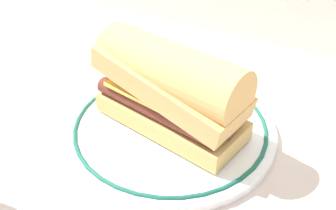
# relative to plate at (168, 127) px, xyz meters

# --- Properties ---
(ground_plane) EXTENTS (1.50, 1.50, 0.00)m
(ground_plane) POSITION_rel_plate_xyz_m (0.00, -0.03, -0.01)
(ground_plane) COLOR beige
(plate) EXTENTS (0.29, 0.29, 0.01)m
(plate) POSITION_rel_plate_xyz_m (0.00, 0.00, 0.00)
(plate) COLOR white
(plate) RESTS_ON ground_plane
(sausage_sandwich) EXTENTS (0.22, 0.12, 0.12)m
(sausage_sandwich) POSITION_rel_plate_xyz_m (-0.00, 0.00, 0.07)
(sausage_sandwich) COLOR #DCAF63
(sausage_sandwich) RESTS_ON plate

